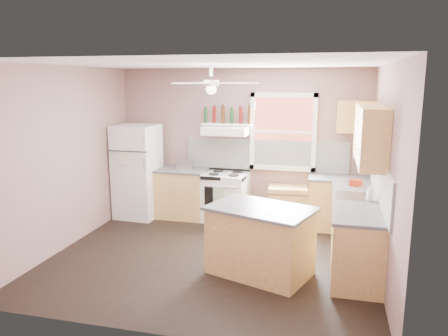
% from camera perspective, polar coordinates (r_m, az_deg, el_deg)
% --- Properties ---
extents(floor, '(4.50, 4.50, 0.00)m').
position_cam_1_polar(floor, '(6.38, -1.55, -11.56)').
color(floor, black).
rests_on(floor, ground).
extents(ceiling, '(4.50, 4.50, 0.00)m').
position_cam_1_polar(ceiling, '(5.88, -1.70, 13.47)').
color(ceiling, white).
rests_on(ceiling, ground).
extents(wall_back, '(4.50, 0.05, 2.70)m').
position_cam_1_polar(wall_back, '(7.93, 2.32, 3.13)').
color(wall_back, '#815F5C').
rests_on(wall_back, ground).
extents(wall_right, '(0.05, 4.00, 2.70)m').
position_cam_1_polar(wall_right, '(5.81, 20.53, -0.62)').
color(wall_right, '#815F5C').
rests_on(wall_right, ground).
extents(wall_left, '(0.05, 4.00, 2.70)m').
position_cam_1_polar(wall_left, '(6.94, -20.03, 1.27)').
color(wall_left, '#815F5C').
rests_on(wall_left, ground).
extents(backsplash_back, '(2.90, 0.03, 0.55)m').
position_cam_1_polar(backsplash_back, '(7.84, 5.47, 1.70)').
color(backsplash_back, white).
rests_on(backsplash_back, wall_back).
extents(backsplash_right, '(0.03, 2.60, 0.55)m').
position_cam_1_polar(backsplash_right, '(6.13, 19.75, -1.64)').
color(backsplash_right, white).
rests_on(backsplash_right, wall_right).
extents(window_view, '(1.00, 0.02, 1.20)m').
position_cam_1_polar(window_view, '(7.73, 7.73, 4.70)').
color(window_view, maroon).
rests_on(window_view, wall_back).
extents(window_frame, '(1.16, 0.07, 1.36)m').
position_cam_1_polar(window_frame, '(7.71, 7.71, 4.68)').
color(window_frame, white).
rests_on(window_frame, wall_back).
extents(refrigerator, '(0.76, 0.74, 1.70)m').
position_cam_1_polar(refrigerator, '(8.13, -11.24, -0.44)').
color(refrigerator, white).
rests_on(refrigerator, floor).
extents(base_cabinet_left, '(0.90, 0.60, 0.86)m').
position_cam_1_polar(base_cabinet_left, '(8.08, -5.60, -3.41)').
color(base_cabinet_left, '#A97C46').
rests_on(base_cabinet_left, floor).
extents(counter_left, '(0.92, 0.62, 0.04)m').
position_cam_1_polar(counter_left, '(7.98, -5.66, -0.28)').
color(counter_left, '#4D4D4F').
rests_on(counter_left, base_cabinet_left).
extents(toaster, '(0.29, 0.18, 0.18)m').
position_cam_1_polar(toaster, '(7.95, -5.12, 0.50)').
color(toaster, silver).
rests_on(toaster, counter_left).
extents(stove, '(0.80, 0.69, 0.86)m').
position_cam_1_polar(stove, '(7.85, 0.24, -3.81)').
color(stove, white).
rests_on(stove, floor).
extents(range_hood, '(0.78, 0.50, 0.14)m').
position_cam_1_polar(range_hood, '(7.67, 0.23, 4.90)').
color(range_hood, white).
rests_on(range_hood, wall_back).
extents(bottle_shelf, '(0.90, 0.26, 0.03)m').
position_cam_1_polar(bottle_shelf, '(7.78, 0.44, 5.73)').
color(bottle_shelf, white).
rests_on(bottle_shelf, range_hood).
extents(cart, '(0.72, 0.52, 0.67)m').
position_cam_1_polar(cart, '(7.74, 8.27, -4.86)').
color(cart, '#A97C46').
rests_on(cart, floor).
extents(base_cabinet_corner, '(1.00, 0.60, 0.86)m').
position_cam_1_polar(base_cabinet_corner, '(7.64, 14.76, -4.62)').
color(base_cabinet_corner, '#A97C46').
rests_on(base_cabinet_corner, floor).
extents(base_cabinet_right, '(0.60, 2.20, 0.86)m').
position_cam_1_polar(base_cabinet_right, '(6.31, 16.70, -8.13)').
color(base_cabinet_right, '#A97C46').
rests_on(base_cabinet_right, floor).
extents(counter_corner, '(1.02, 0.62, 0.04)m').
position_cam_1_polar(counter_corner, '(7.53, 14.93, -1.32)').
color(counter_corner, '#4D4D4F').
rests_on(counter_corner, base_cabinet_corner).
extents(counter_right, '(0.62, 2.22, 0.04)m').
position_cam_1_polar(counter_right, '(6.18, 16.84, -4.18)').
color(counter_right, '#4D4D4F').
rests_on(counter_right, base_cabinet_right).
extents(sink, '(0.55, 0.45, 0.03)m').
position_cam_1_polar(sink, '(6.37, 16.77, -3.58)').
color(sink, silver).
rests_on(sink, counter_right).
extents(faucet, '(0.03, 0.03, 0.14)m').
position_cam_1_polar(faucet, '(6.36, 18.25, -2.99)').
color(faucet, silver).
rests_on(faucet, sink).
extents(upper_cabinet_right, '(0.33, 1.80, 0.76)m').
position_cam_1_polar(upper_cabinet_right, '(6.22, 18.52, 4.28)').
color(upper_cabinet_right, '#A97C46').
rests_on(upper_cabinet_right, wall_right).
extents(upper_cabinet_corner, '(0.60, 0.33, 0.52)m').
position_cam_1_polar(upper_cabinet_corner, '(7.52, 16.84, 6.43)').
color(upper_cabinet_corner, '#A97C46').
rests_on(upper_cabinet_corner, wall_back).
extents(paper_towel, '(0.26, 0.12, 0.12)m').
position_cam_1_polar(paper_towel, '(7.63, 17.45, 1.54)').
color(paper_towel, white).
rests_on(paper_towel, wall_back).
extents(island, '(1.41, 1.14, 0.86)m').
position_cam_1_polar(island, '(5.74, 4.78, -9.63)').
color(island, '#A97C46').
rests_on(island, floor).
extents(island_top, '(1.51, 1.23, 0.04)m').
position_cam_1_polar(island_top, '(5.60, 4.85, -5.33)').
color(island_top, '#4D4D4F').
rests_on(island_top, island).
extents(ceiling_fan_hub, '(0.20, 0.20, 0.08)m').
position_cam_1_polar(ceiling_fan_hub, '(5.87, -1.69, 11.03)').
color(ceiling_fan_hub, white).
rests_on(ceiling_fan_hub, ceiling).
extents(soap_bottle, '(0.12, 0.12, 0.22)m').
position_cam_1_polar(soap_bottle, '(6.14, 18.57, -3.14)').
color(soap_bottle, silver).
rests_on(soap_bottle, counter_right).
extents(red_caddy, '(0.21, 0.18, 0.10)m').
position_cam_1_polar(red_caddy, '(6.95, 16.87, -1.88)').
color(red_caddy, '#A5240E').
rests_on(red_caddy, counter_right).
extents(wine_bottles, '(0.86, 0.06, 0.31)m').
position_cam_1_polar(wine_bottles, '(7.76, 0.49, 6.91)').
color(wine_bottles, '#143819').
rests_on(wine_bottles, bottle_shelf).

